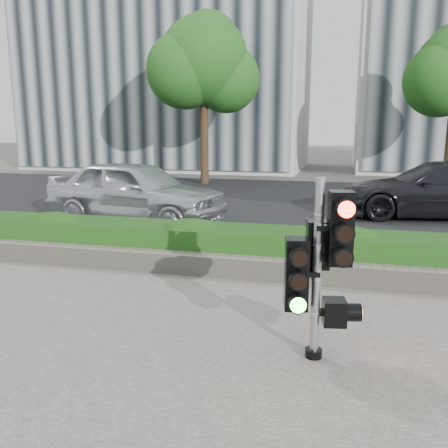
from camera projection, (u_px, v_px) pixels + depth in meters
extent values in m
plane|color=#51514C|center=(222.00, 326.00, 5.98)|extent=(120.00, 120.00, 0.00)
cube|color=black|center=(298.00, 203.00, 15.47)|extent=(60.00, 13.00, 0.02)
cube|color=gray|center=(263.00, 256.00, 8.95)|extent=(60.00, 0.25, 0.12)
cube|color=gray|center=(251.00, 268.00, 7.74)|extent=(12.00, 0.32, 0.34)
cube|color=#337223|center=(258.00, 248.00, 8.32)|extent=(12.00, 1.00, 0.68)
cube|color=#B7B7B2|center=(172.00, 41.00, 28.47)|extent=(16.00, 9.00, 15.00)
cylinder|color=black|center=(204.00, 137.00, 20.42)|extent=(0.36, 0.36, 4.03)
sphere|color=#194112|center=(204.00, 60.00, 19.78)|extent=(3.74, 3.74, 3.74)
sphere|color=#194112|center=(226.00, 79.00, 20.06)|extent=(2.88, 2.88, 2.88)
sphere|color=#194112|center=(184.00, 71.00, 19.63)|extent=(3.17, 3.17, 3.17)
sphere|color=#194112|center=(208.00, 42.00, 20.29)|extent=(2.59, 2.59, 2.59)
sphere|color=#194112|center=(440.00, 80.00, 18.32)|extent=(2.82, 2.82, 2.82)
cylinder|color=black|center=(313.00, 353.00, 5.09)|extent=(0.18, 0.18, 0.09)
cylinder|color=gray|center=(317.00, 273.00, 4.91)|extent=(0.10, 0.10, 1.89)
cylinder|color=gray|center=(321.00, 180.00, 4.72)|extent=(0.12, 0.12, 0.05)
cube|color=#FF1107|center=(340.00, 228.00, 4.78)|extent=(0.28, 0.28, 0.76)
cube|color=#14E51E|center=(296.00, 274.00, 4.90)|extent=(0.28, 0.28, 0.76)
cube|color=black|center=(318.00, 244.00, 5.07)|extent=(0.28, 0.28, 0.52)
cube|color=orange|center=(334.00, 312.00, 5.02)|extent=(0.28, 0.28, 0.28)
imported|color=silver|center=(136.00, 191.00, 12.19)|extent=(5.03, 2.72, 1.63)
imported|color=black|center=(438.00, 189.00, 12.92)|extent=(5.49, 2.69, 1.54)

